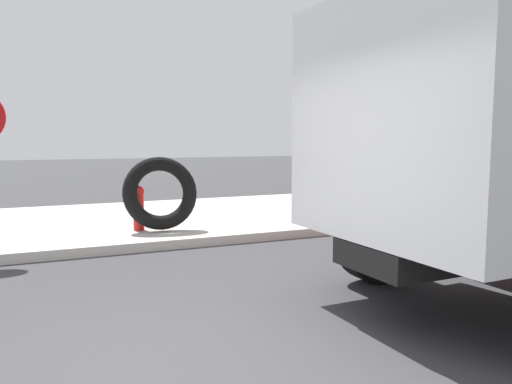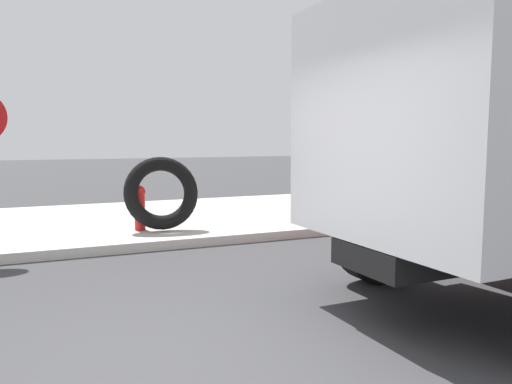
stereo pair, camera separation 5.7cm
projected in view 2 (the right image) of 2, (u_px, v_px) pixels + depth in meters
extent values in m
plane|color=#38383A|center=(155.00, 375.00, 3.64)|extent=(80.00, 80.00, 0.00)
cube|color=#BCB7AD|center=(84.00, 224.00, 9.57)|extent=(36.00, 5.00, 0.15)
cylinder|color=red|center=(140.00, 212.00, 8.55)|extent=(0.18, 0.18, 0.61)
sphere|color=red|center=(139.00, 192.00, 8.51)|extent=(0.21, 0.21, 0.21)
cylinder|color=red|center=(141.00, 209.00, 8.39)|extent=(0.08, 0.14, 0.08)
cylinder|color=red|center=(138.00, 207.00, 8.69)|extent=(0.08, 0.14, 0.08)
cylinder|color=red|center=(142.00, 214.00, 8.40)|extent=(0.10, 0.14, 0.10)
torus|color=black|center=(161.00, 193.00, 8.52)|extent=(1.31, 0.67, 1.28)
cube|color=silver|center=(452.00, 119.00, 4.60)|extent=(2.08, 2.56, 2.20)
cylinder|color=black|center=(378.00, 237.00, 5.96)|extent=(1.11, 0.33, 1.10)
cylinder|color=#595B5E|center=(510.00, 94.00, 11.24)|extent=(0.12, 0.12, 5.11)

